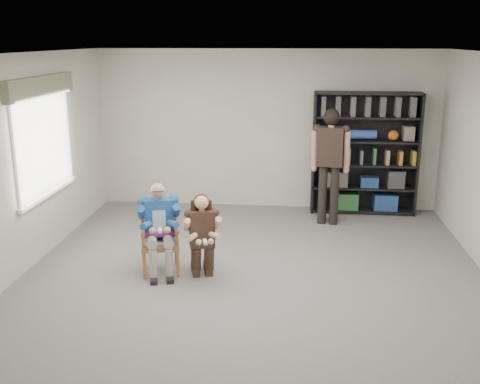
# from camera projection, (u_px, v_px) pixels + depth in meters

# --- Properties ---
(room_shell) EXTENTS (6.00, 7.00, 2.80)m
(room_shell) POSITION_uv_depth(u_px,v_px,m) (252.00, 177.00, 6.57)
(room_shell) COLOR beige
(room_shell) RESTS_ON ground
(floor) EXTENTS (6.00, 7.00, 0.01)m
(floor) POSITION_uv_depth(u_px,v_px,m) (251.00, 287.00, 6.94)
(floor) COLOR #63605C
(floor) RESTS_ON ground
(window_left) EXTENTS (0.16, 2.00, 1.75)m
(window_left) POSITION_uv_depth(u_px,v_px,m) (45.00, 139.00, 7.74)
(window_left) COLOR white
(window_left) RESTS_ON room_shell
(armchair) EXTENTS (0.65, 0.64, 0.93)m
(armchair) POSITION_uv_depth(u_px,v_px,m) (160.00, 238.00, 7.28)
(armchair) COLOR #99662E
(armchair) RESTS_ON floor
(seated_man) EXTENTS (0.69, 0.83, 1.20)m
(seated_man) POSITION_uv_depth(u_px,v_px,m) (159.00, 228.00, 7.25)
(seated_man) COLOR #1A4A95
(seated_man) RESTS_ON floor
(kneeling_woman) EXTENTS (0.64, 0.84, 1.10)m
(kneeling_woman) POSITION_uv_depth(u_px,v_px,m) (202.00, 237.00, 7.09)
(kneeling_woman) COLOR #342017
(kneeling_woman) RESTS_ON floor
(bookshelf) EXTENTS (1.80, 0.38, 2.10)m
(bookshelf) POSITION_uv_depth(u_px,v_px,m) (365.00, 154.00, 9.65)
(bookshelf) COLOR black
(bookshelf) RESTS_ON floor
(standing_man) EXTENTS (0.63, 0.42, 1.89)m
(standing_man) POSITION_uv_depth(u_px,v_px,m) (330.00, 168.00, 9.06)
(standing_man) COLOR black
(standing_man) RESTS_ON floor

